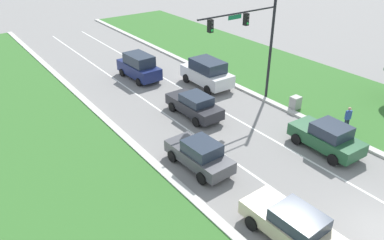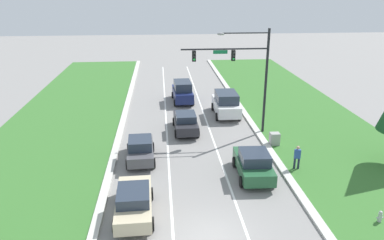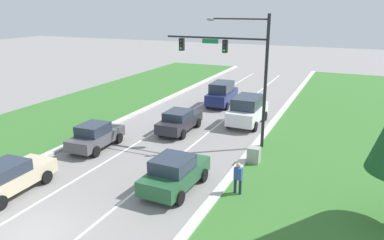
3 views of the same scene
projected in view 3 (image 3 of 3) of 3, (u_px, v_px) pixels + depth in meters
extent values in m
plane|color=gray|center=(33.00, 235.00, 15.05)|extent=(160.00, 160.00, 0.00)
cube|color=white|center=(1.00, 225.00, 15.74)|extent=(0.14, 81.00, 0.01)
cylinder|color=black|center=(265.00, 84.00, 23.09)|extent=(0.20, 0.20, 8.42)
cylinder|color=black|center=(215.00, 38.00, 23.61)|extent=(6.71, 0.12, 0.12)
cube|color=#147042|center=(210.00, 41.00, 23.80)|extent=(1.10, 0.04, 0.28)
cylinder|color=black|center=(239.00, 19.00, 22.68)|extent=(3.69, 0.09, 0.09)
ellipsoid|color=gray|center=(211.00, 19.00, 23.41)|extent=(0.56, 0.28, 0.20)
cube|color=black|center=(225.00, 46.00, 23.49)|extent=(0.28, 0.32, 0.80)
sphere|color=#2D2D2D|center=(224.00, 43.00, 23.28)|extent=(0.16, 0.16, 0.16)
sphere|color=#2D2D2D|center=(224.00, 47.00, 23.34)|extent=(0.16, 0.16, 0.16)
sphere|color=#23D647|center=(224.00, 50.00, 23.41)|extent=(0.16, 0.16, 0.16)
cube|color=black|center=(182.00, 44.00, 24.66)|extent=(0.28, 0.32, 0.80)
sphere|color=#2D2D2D|center=(181.00, 41.00, 24.45)|extent=(0.16, 0.16, 0.16)
sphere|color=#2D2D2D|center=(181.00, 45.00, 24.52)|extent=(0.16, 0.16, 0.16)
sphere|color=#23D647|center=(181.00, 48.00, 24.58)|extent=(0.16, 0.16, 0.16)
cube|color=navy|center=(222.00, 97.00, 34.53)|extent=(2.02, 4.64, 0.97)
cube|color=#283342|center=(222.00, 87.00, 34.16)|extent=(1.77, 2.81, 0.88)
cylinder|color=black|center=(235.00, 99.00, 35.62)|extent=(0.27, 0.68, 0.67)
cylinder|color=black|center=(217.00, 98.00, 36.25)|extent=(0.27, 0.68, 0.67)
cylinder|color=black|center=(227.00, 106.00, 33.10)|extent=(0.27, 0.68, 0.67)
cylinder|color=black|center=(208.00, 104.00, 33.73)|extent=(0.27, 0.68, 0.67)
cube|color=#235633|center=(175.00, 175.00, 18.69)|extent=(2.07, 4.41, 0.76)
cube|color=#283342|center=(173.00, 164.00, 18.26)|extent=(1.80, 2.02, 0.66)
cylinder|color=black|center=(204.00, 175.00, 19.56)|extent=(0.26, 0.71, 0.70)
cylinder|color=black|center=(172.00, 169.00, 20.35)|extent=(0.26, 0.71, 0.70)
cylinder|color=black|center=(180.00, 198.00, 17.25)|extent=(0.26, 0.71, 0.70)
cylinder|color=black|center=(145.00, 190.00, 18.03)|extent=(0.26, 0.71, 0.70)
cube|color=#4C4C51|center=(96.00, 138.00, 24.12)|extent=(1.91, 4.30, 0.69)
cube|color=#283342|center=(93.00, 129.00, 23.70)|extent=(1.64, 1.97, 0.65)
cylinder|color=black|center=(119.00, 138.00, 25.09)|extent=(0.27, 0.70, 0.69)
cylinder|color=black|center=(98.00, 135.00, 25.68)|extent=(0.27, 0.70, 0.69)
cylinder|color=black|center=(96.00, 152.00, 22.76)|extent=(0.27, 0.70, 0.69)
cylinder|color=black|center=(73.00, 148.00, 23.35)|extent=(0.27, 0.70, 0.69)
cube|color=#28282D|center=(180.00, 122.00, 27.32)|extent=(1.85, 4.62, 0.74)
cube|color=#283342|center=(178.00, 115.00, 26.89)|extent=(1.63, 2.09, 0.55)
cylinder|color=black|center=(198.00, 123.00, 28.36)|extent=(0.25, 0.68, 0.68)
cylinder|color=black|center=(177.00, 120.00, 29.01)|extent=(0.25, 0.68, 0.68)
cylinder|color=black|center=(183.00, 134.00, 25.85)|extent=(0.25, 0.68, 0.68)
cylinder|color=black|center=(160.00, 131.00, 26.50)|extent=(0.25, 0.68, 0.68)
cube|color=white|center=(248.00, 113.00, 28.97)|extent=(2.12, 4.81, 0.99)
cube|color=#283342|center=(248.00, 102.00, 28.60)|extent=(1.89, 2.89, 0.86)
cylinder|color=black|center=(265.00, 116.00, 30.01)|extent=(0.25, 0.75, 0.75)
cylinder|color=black|center=(241.00, 113.00, 30.81)|extent=(0.25, 0.75, 0.75)
cylinder|color=black|center=(255.00, 126.00, 27.42)|extent=(0.25, 0.75, 0.75)
cylinder|color=black|center=(229.00, 123.00, 28.22)|extent=(0.25, 0.75, 0.75)
cube|color=beige|center=(10.00, 179.00, 18.31)|extent=(1.96, 4.70, 0.71)
cube|color=#283342|center=(3.00, 169.00, 17.87)|extent=(1.70, 2.14, 0.57)
cylinder|color=black|center=(46.00, 177.00, 19.36)|extent=(0.26, 0.70, 0.69)
cylinder|color=black|center=(20.00, 171.00, 20.01)|extent=(0.26, 0.70, 0.69)
cylinder|color=black|center=(0.00, 203.00, 16.81)|extent=(0.26, 0.70, 0.69)
cube|color=#9E9E99|center=(254.00, 156.00, 21.73)|extent=(0.70, 0.60, 1.00)
cylinder|color=#232842|center=(235.00, 186.00, 18.19)|extent=(0.14, 0.14, 0.84)
cylinder|color=#232842|center=(240.00, 188.00, 18.07)|extent=(0.14, 0.14, 0.84)
cube|color=#2D4C99|center=(238.00, 173.00, 17.92)|extent=(0.40, 0.26, 0.60)
sphere|color=tan|center=(238.00, 165.00, 17.79)|extent=(0.22, 0.22, 0.22)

